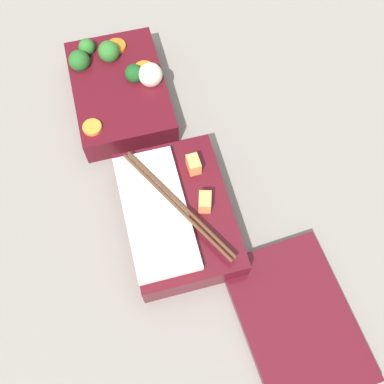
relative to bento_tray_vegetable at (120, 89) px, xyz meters
name	(u,v)px	position (x,y,z in m)	size (l,w,h in m)	color
ground_plane	(150,158)	(0.13, 0.02, -0.03)	(3.00, 3.00, 0.00)	gray
bento_tray_vegetable	(120,89)	(0.00, 0.00, 0.00)	(0.22, 0.15, 0.08)	#510F19
bento_tray_rice	(176,214)	(0.24, 0.04, 0.00)	(0.22, 0.15, 0.07)	#510F19
bento_lid	(296,319)	(0.42, 0.16, -0.02)	(0.21, 0.15, 0.01)	#510F19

